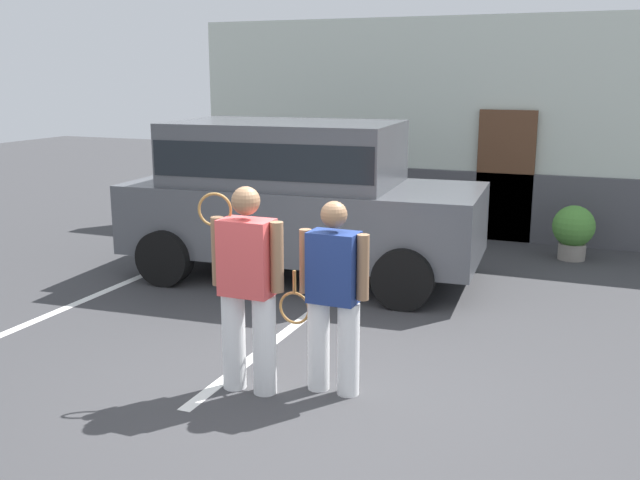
# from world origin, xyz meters

# --- Properties ---
(ground_plane) EXTENTS (40.00, 40.00, 0.00)m
(ground_plane) POSITION_xyz_m (0.00, 0.00, 0.00)
(ground_plane) COLOR #38383A
(parking_stripe_0) EXTENTS (0.12, 4.40, 0.01)m
(parking_stripe_0) POSITION_xyz_m (-3.46, 1.50, 0.00)
(parking_stripe_0) COLOR silver
(parking_stripe_0) RESTS_ON ground_plane
(parking_stripe_1) EXTENTS (0.12, 4.40, 0.01)m
(parking_stripe_1) POSITION_xyz_m (-0.75, 1.50, 0.00)
(parking_stripe_1) COLOR silver
(parking_stripe_1) RESTS_ON ground_plane
(house_frontage) EXTENTS (9.44, 0.40, 3.56)m
(house_frontage) POSITION_xyz_m (0.01, 6.74, 1.67)
(house_frontage) COLOR silver
(house_frontage) RESTS_ON ground_plane
(parked_suv) EXTENTS (4.72, 2.42, 2.05)m
(parked_suv) POSITION_xyz_m (-1.55, 3.34, 1.15)
(parked_suv) COLOR #4C4F54
(parked_suv) RESTS_ON ground_plane
(tennis_player_man) EXTENTS (0.79, 0.28, 1.77)m
(tennis_player_man) POSITION_xyz_m (-0.44, -0.13, 0.92)
(tennis_player_man) COLOR white
(tennis_player_man) RESTS_ON ground_plane
(tennis_player_woman) EXTENTS (0.87, 0.26, 1.65)m
(tennis_player_woman) POSITION_xyz_m (0.23, 0.12, 0.85)
(tennis_player_woman) COLOR white
(tennis_player_woman) RESTS_ON ground_plane
(potted_plant_by_porch) EXTENTS (0.61, 0.61, 0.80)m
(potted_plant_by_porch) POSITION_xyz_m (1.84, 5.66, 0.44)
(potted_plant_by_porch) COLOR gray
(potted_plant_by_porch) RESTS_ON ground_plane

